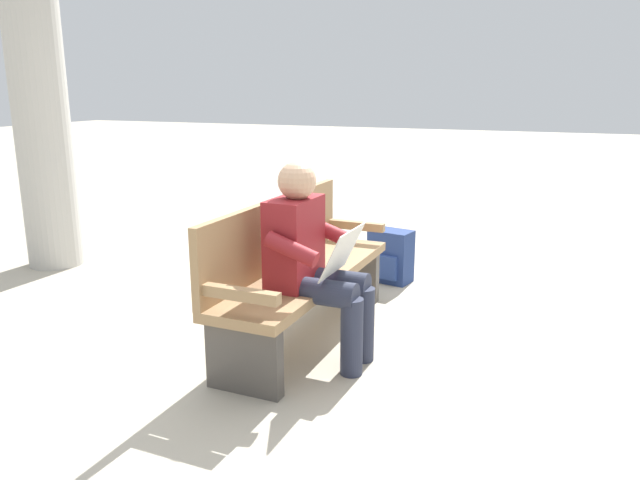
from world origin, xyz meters
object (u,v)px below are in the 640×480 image
(bench_near, at_px, (297,268))
(person_seated, at_px, (312,258))
(backpack, at_px, (390,256))
(support_pillar, at_px, (35,59))

(bench_near, distance_m, person_seated, 0.40)
(bench_near, relative_size, backpack, 4.12)
(person_seated, xyz_separation_m, support_pillar, (-0.92, -2.97, 1.18))
(bench_near, distance_m, support_pillar, 3.12)
(person_seated, relative_size, backpack, 2.69)
(bench_near, bearing_deg, person_seated, 40.04)
(person_seated, distance_m, support_pillar, 3.33)
(bench_near, xyz_separation_m, backpack, (-1.34, 0.23, -0.24))
(bench_near, bearing_deg, support_pillar, -102.65)
(bench_near, height_order, support_pillar, support_pillar)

